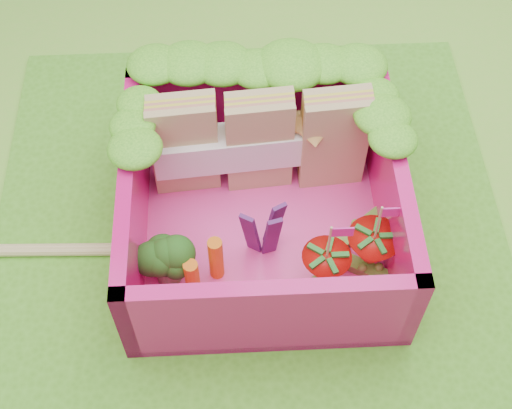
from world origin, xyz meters
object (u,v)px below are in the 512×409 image
at_px(sandwich_stack, 261,142).
at_px(broccoli, 166,259).
at_px(strawberry_left, 325,268).
at_px(strawberry_right, 371,251).
at_px(chopsticks, 25,250).
at_px(bento_box, 263,201).

xyz_separation_m(sandwich_stack, broccoli, (-0.47, -0.58, -0.12)).
relative_size(strawberry_left, strawberry_right, 0.96).
distance_m(strawberry_left, strawberry_right, 0.24).
xyz_separation_m(sandwich_stack, strawberry_right, (0.49, -0.56, -0.15)).
height_order(sandwich_stack, chopsticks, sandwich_stack).
distance_m(strawberry_right, chopsticks, 1.70).
bearing_deg(chopsticks, strawberry_left, -10.09).
bearing_deg(broccoli, bento_box, 29.72).
relative_size(bento_box, broccoli, 4.21).
distance_m(broccoli, strawberry_left, 0.74).
xyz_separation_m(strawberry_left, chopsticks, (-1.46, 0.26, -0.15)).
relative_size(broccoli, strawberry_left, 0.66).
relative_size(sandwich_stack, strawberry_right, 2.21).
bearing_deg(bento_box, sandwich_stack, 88.94).
height_order(bento_box, strawberry_right, bento_box).
xyz_separation_m(bento_box, strawberry_left, (0.27, -0.32, -0.10)).
relative_size(broccoli, chopsticks, 0.13).
bearing_deg(strawberry_right, broccoli, -178.85).
relative_size(strawberry_right, chopsticks, 0.20).
bearing_deg(bento_box, strawberry_left, -49.77).
bearing_deg(sandwich_stack, strawberry_right, -48.77).
bearing_deg(broccoli, chopsticks, 164.61).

